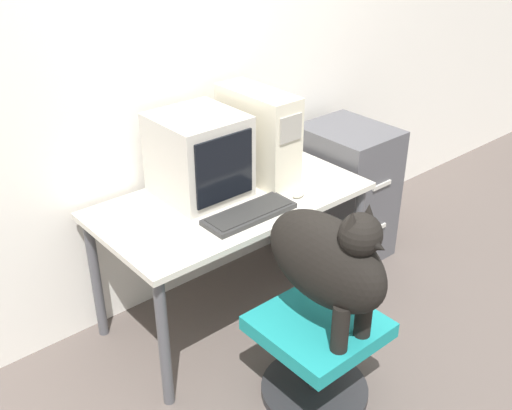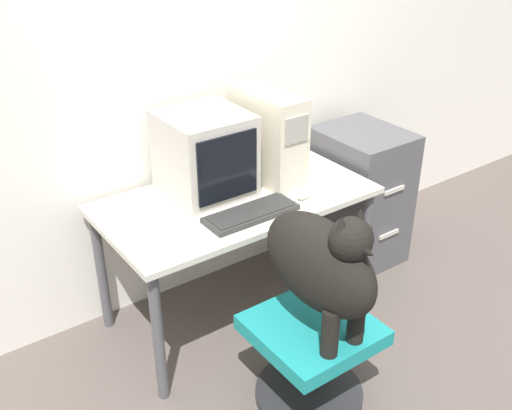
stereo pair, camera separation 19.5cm
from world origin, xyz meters
TOP-DOWN VIEW (x-y plane):
  - ground_plane at (0.00, 0.00)m, footprint 12.00×12.00m
  - wall_back at (0.00, 0.78)m, footprint 8.00×0.05m
  - desk at (0.00, 0.36)m, footprint 1.33×0.72m
  - crt_monitor at (-0.09, 0.49)m, footprint 0.39×0.41m
  - pc_tower at (0.25, 0.45)m, footprint 0.18×0.48m
  - keyboard at (-0.05, 0.15)m, footprint 0.45×0.17m
  - computer_mouse at (0.25, 0.14)m, footprint 0.07×0.04m
  - office_chair at (-0.08, -0.34)m, footprint 0.49×0.49m
  - dog at (-0.08, -0.37)m, footprint 0.25×0.60m
  - filing_cabinet at (0.93, 0.41)m, footprint 0.44×0.52m

SIDE VIEW (x-z plane):
  - ground_plane at x=0.00m, z-range 0.00..0.00m
  - office_chair at x=-0.08m, z-range 0.04..0.46m
  - filing_cabinet at x=0.93m, z-range 0.00..0.82m
  - desk at x=0.00m, z-range 0.27..0.98m
  - keyboard at x=-0.05m, z-range 0.71..0.74m
  - computer_mouse at x=0.25m, z-range 0.71..0.74m
  - dog at x=-0.08m, z-range 0.44..1.05m
  - crt_monitor at x=-0.09m, z-range 0.71..1.12m
  - pc_tower at x=0.25m, z-range 0.71..1.17m
  - wall_back at x=0.00m, z-range 0.00..2.60m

